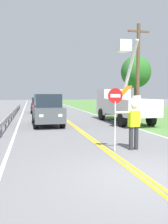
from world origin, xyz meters
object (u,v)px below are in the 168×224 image
(oncoming_suv_nearest, at_px, (47,110))
(roadside_tree_verge, at_px, (136,72))
(utility_pole_near, at_px, (138,70))
(stop_sign_paddle, at_px, (115,105))
(flagger_worker, at_px, (134,122))
(utility_bucket_truck, at_px, (122,103))
(oncoming_sedan_second, at_px, (39,105))

(oncoming_suv_nearest, height_order, roadside_tree_verge, roadside_tree_verge)
(utility_pole_near, bearing_deg, stop_sign_paddle, -118.49)
(roadside_tree_verge, bearing_deg, stop_sign_paddle, -116.63)
(flagger_worker, relative_size, utility_bucket_truck, 0.27)
(flagger_worker, relative_size, stop_sign_paddle, 0.78)
(stop_sign_paddle, xyz_separation_m, oncoming_sedan_second, (-2.03, 19.31, -0.88))
(flagger_worker, distance_m, stop_sign_paddle, 1.02)
(flagger_worker, bearing_deg, stop_sign_paddle, -174.64)
(utility_bucket_truck, bearing_deg, utility_pole_near, 36.98)
(utility_bucket_truck, bearing_deg, oncoming_suv_nearest, -172.79)
(flagger_worker, distance_m, roadside_tree_verge, 16.44)
(stop_sign_paddle, relative_size, oncoming_suv_nearest, 0.50)
(stop_sign_paddle, bearing_deg, utility_pole_near, 61.51)
(stop_sign_paddle, bearing_deg, flagger_worker, 5.36)
(stop_sign_paddle, bearing_deg, oncoming_sedan_second, 96.00)
(oncoming_suv_nearest, distance_m, utility_pole_near, 8.31)
(flagger_worker, bearing_deg, utility_pole_near, 64.78)
(utility_bucket_truck, distance_m, oncoming_sedan_second, 11.97)
(stop_sign_paddle, height_order, utility_bucket_truck, utility_bucket_truck)
(utility_pole_near, bearing_deg, roadside_tree_verge, 67.78)
(utility_pole_near, bearing_deg, flagger_worker, -115.22)
(stop_sign_paddle, height_order, oncoming_sedan_second, stop_sign_paddle)
(oncoming_suv_nearest, distance_m, oncoming_sedan_second, 11.23)
(roadside_tree_verge, bearing_deg, oncoming_suv_nearest, -144.40)
(oncoming_suv_nearest, xyz_separation_m, oncoming_sedan_second, (-0.10, 11.23, -0.23))
(utility_pole_near, bearing_deg, utility_bucket_truck, -143.02)
(flagger_worker, height_order, roadside_tree_verge, roadside_tree_verge)
(flagger_worker, bearing_deg, oncoming_sedan_second, 98.27)
(utility_bucket_truck, xyz_separation_m, oncoming_suv_nearest, (-5.58, -0.71, -0.37))
(utility_bucket_truck, height_order, roadside_tree_verge, utility_bucket_truck)
(oncoming_sedan_second, bearing_deg, flagger_worker, -81.73)
(stop_sign_paddle, xyz_separation_m, utility_bucket_truck, (3.66, 8.79, -0.28))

